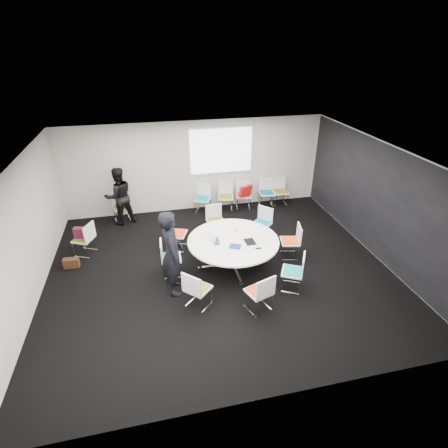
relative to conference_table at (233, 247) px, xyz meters
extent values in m
cube|color=black|center=(-0.35, -0.07, -0.55)|extent=(8.00, 7.00, 0.04)
cube|color=white|center=(-0.35, -0.07, 2.29)|extent=(8.00, 7.00, 0.04)
cube|color=#BCB6B1|center=(-0.35, 3.45, 0.87)|extent=(8.00, 0.04, 2.80)
cube|color=#BCB6B1|center=(-0.35, -3.59, 0.87)|extent=(8.00, 0.04, 2.80)
cube|color=#BCB6B1|center=(-4.37, -0.07, 0.87)|extent=(0.04, 7.00, 2.80)
cube|color=#BCB6B1|center=(3.67, -0.07, 0.87)|extent=(0.04, 7.00, 2.80)
cube|color=black|center=(3.64, -0.07, 0.87)|extent=(0.01, 6.94, 2.74)
cube|color=silver|center=(0.00, 0.00, -0.49)|extent=(0.90, 0.90, 0.08)
cylinder|color=silver|center=(0.00, 0.00, -0.17)|extent=(0.10, 0.10, 0.65)
cylinder|color=white|center=(0.00, 0.00, 0.18)|extent=(2.15, 2.15, 0.04)
cube|color=white|center=(0.45, 3.39, 1.32)|extent=(1.90, 0.03, 1.35)
cube|color=silver|center=(1.48, 0.09, -0.32)|extent=(0.50, 0.50, 0.42)
cube|color=white|center=(1.48, 0.09, -0.09)|extent=(0.53, 0.54, 0.04)
cube|color=#D24114|center=(1.48, 0.09, -0.06)|extent=(0.46, 0.47, 0.03)
cube|color=white|center=(1.69, 0.04, 0.14)|extent=(0.13, 0.46, 0.42)
cube|color=silver|center=(1.06, 1.11, -0.32)|extent=(0.59, 0.59, 0.42)
cube|color=white|center=(1.06, 1.11, -0.09)|extent=(0.63, 0.64, 0.04)
cube|color=#0D6086|center=(1.06, 1.11, -0.06)|extent=(0.55, 0.55, 0.03)
cube|color=white|center=(1.22, 1.25, 0.14)|extent=(0.33, 0.37, 0.42)
cube|color=silver|center=(-0.10, 1.51, -0.32)|extent=(0.47, 0.47, 0.42)
cube|color=white|center=(-0.10, 1.51, -0.09)|extent=(0.52, 0.50, 0.04)
cube|color=#676914|center=(-0.10, 1.51, -0.06)|extent=(0.45, 0.43, 0.03)
cube|color=white|center=(-0.13, 1.72, 0.14)|extent=(0.46, 0.10, 0.42)
cube|color=silver|center=(-1.22, 1.09, -0.32)|extent=(0.54, 0.54, 0.42)
cube|color=white|center=(-1.22, 1.09, -0.09)|extent=(0.58, 0.59, 0.04)
cube|color=red|center=(-1.22, 1.09, -0.06)|extent=(0.50, 0.51, 0.03)
cube|color=white|center=(-1.42, 1.16, 0.14)|extent=(0.20, 0.44, 0.42)
cube|color=silver|center=(-1.47, 0.00, -0.32)|extent=(0.44, 0.44, 0.42)
cube|color=white|center=(-1.47, 0.00, -0.09)|extent=(0.46, 0.48, 0.04)
cube|color=#077F80|center=(-1.47, 0.00, -0.06)|extent=(0.40, 0.42, 0.03)
cube|color=white|center=(-1.68, 0.01, 0.14)|extent=(0.06, 0.46, 0.42)
cube|color=silver|center=(-1.04, -1.23, -0.32)|extent=(0.59, 0.59, 0.42)
cube|color=white|center=(-1.04, -1.23, -0.09)|extent=(0.64, 0.64, 0.04)
cube|color=olive|center=(-1.04, -1.23, -0.06)|extent=(0.55, 0.55, 0.03)
cube|color=white|center=(-1.19, -1.37, 0.14)|extent=(0.35, 0.35, 0.42)
cube|color=silver|center=(0.13, -1.59, -0.32)|extent=(0.54, 0.54, 0.42)
cube|color=white|center=(0.13, -1.59, -0.09)|extent=(0.58, 0.57, 0.04)
cube|color=red|center=(0.13, -1.59, -0.06)|extent=(0.50, 0.49, 0.03)
cube|color=white|center=(0.21, -1.79, 0.14)|extent=(0.45, 0.19, 0.42)
cube|color=silver|center=(1.05, -1.11, -0.32)|extent=(0.57, 0.57, 0.42)
cube|color=white|center=(1.05, -1.11, -0.09)|extent=(0.60, 0.61, 0.04)
cube|color=#0C8487|center=(1.05, -1.11, -0.06)|extent=(0.52, 0.53, 0.03)
cube|color=white|center=(1.24, -1.21, 0.14)|extent=(0.25, 0.42, 0.42)
cube|color=silver|center=(-0.22, 3.08, -0.32)|extent=(0.55, 0.55, 0.42)
cube|color=white|center=(-0.22, 3.08, -0.09)|extent=(0.60, 0.59, 0.04)
cube|color=#0A7D81|center=(-0.22, 3.08, -0.06)|extent=(0.52, 0.51, 0.03)
cube|color=white|center=(-0.14, 3.27, 0.14)|extent=(0.44, 0.21, 0.42)
cube|color=silver|center=(0.52, 3.06, -0.32)|extent=(0.49, 0.49, 0.42)
cube|color=white|center=(0.52, 3.06, -0.09)|extent=(0.54, 0.52, 0.04)
cube|color=olive|center=(0.52, 3.06, -0.06)|extent=(0.47, 0.45, 0.03)
cube|color=white|center=(0.56, 3.26, 0.14)|extent=(0.46, 0.12, 0.42)
cube|color=silver|center=(1.11, 3.06, -0.32)|extent=(0.49, 0.49, 0.42)
cube|color=white|center=(1.11, 3.06, -0.09)|extent=(0.53, 0.51, 0.04)
cube|color=red|center=(1.11, 3.06, -0.06)|extent=(0.46, 0.45, 0.03)
cube|color=white|center=(1.15, 3.26, 0.14)|extent=(0.46, 0.12, 0.42)
cube|color=silver|center=(1.89, 3.07, -0.32)|extent=(0.47, 0.47, 0.42)
cube|color=white|center=(1.89, 3.07, -0.09)|extent=(0.52, 0.50, 0.04)
cube|color=#095882|center=(1.89, 3.07, -0.06)|extent=(0.45, 0.43, 0.03)
cube|color=white|center=(1.92, 3.28, 0.14)|extent=(0.46, 0.10, 0.42)
cube|color=silver|center=(2.37, 3.08, -0.32)|extent=(0.43, 0.43, 0.42)
cube|color=white|center=(2.37, 3.08, -0.09)|extent=(0.47, 0.45, 0.04)
cube|color=#736715|center=(2.37, 3.08, -0.06)|extent=(0.41, 0.39, 0.03)
cube|color=white|center=(2.37, 3.29, 0.14)|extent=(0.46, 0.05, 0.42)
cube|color=silver|center=(-3.56, 1.34, -0.32)|extent=(0.56, 0.56, 0.42)
cube|color=white|center=(-3.56, 1.34, -0.09)|extent=(0.59, 0.60, 0.04)
cube|color=olive|center=(-3.56, 1.34, -0.06)|extent=(0.51, 0.52, 0.03)
cube|color=white|center=(-3.37, 1.26, 0.14)|extent=(0.23, 0.43, 0.42)
cube|color=silver|center=(-2.69, 3.04, -0.32)|extent=(0.50, 0.50, 0.42)
cube|color=white|center=(-2.69, 3.04, -0.09)|extent=(0.55, 0.53, 0.04)
cube|color=#627616|center=(-2.69, 3.04, -0.06)|extent=(0.47, 0.46, 0.03)
cube|color=white|center=(-2.74, 3.25, 0.14)|extent=(0.46, 0.14, 0.42)
imported|color=black|center=(-1.48, -0.61, 0.43)|extent=(0.47, 0.71, 1.93)
imported|color=black|center=(-2.69, 2.89, 0.33)|extent=(1.00, 0.89, 1.73)
imported|color=#333338|center=(-0.36, 0.01, 0.21)|extent=(0.23, 0.33, 0.03)
cube|color=silver|center=(-0.51, 0.10, 0.33)|extent=(0.15, 0.27, 0.22)
cube|color=black|center=(0.35, -0.18, 0.21)|extent=(0.24, 0.31, 0.02)
cube|color=navy|center=(-0.03, -0.30, 0.21)|extent=(0.32, 0.29, 0.03)
cube|color=silver|center=(0.60, 0.35, 0.20)|extent=(0.37, 0.35, 0.00)
cube|color=silver|center=(0.74, -0.14, 0.20)|extent=(0.33, 0.26, 0.00)
cylinder|color=white|center=(0.16, 0.39, 0.24)|extent=(0.08, 0.08, 0.09)
cube|color=black|center=(0.47, -0.49, 0.20)|extent=(0.14, 0.08, 0.01)
cube|color=#4C1427|center=(-3.56, 1.34, 0.09)|extent=(0.42, 0.24, 0.28)
cube|color=#371E11|center=(-3.84, 0.79, -0.41)|extent=(0.37, 0.18, 0.24)
cube|color=#B11516|center=(1.11, 2.85, 0.17)|extent=(0.47, 0.33, 0.36)
camera|label=1|loc=(-1.76, -6.81, 4.45)|focal=28.00mm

